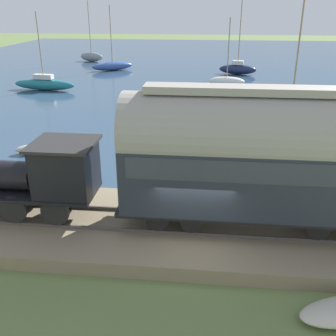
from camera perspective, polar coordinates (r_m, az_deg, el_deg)
The scene contains 12 objects.
ground_plane at distance 13.94m, azimuth 3.72°, elevation -11.50°, with size 200.00×200.00×0.00m, color #607542.
harbor_water at distance 55.74m, azimuth 5.84°, elevation 14.63°, with size 80.00×80.00×0.01m.
rail_embankment at distance 14.43m, azimuth 3.88°, elevation -9.00°, with size 5.24×56.00×0.62m.
steam_locomotive at distance 14.84m, azimuth -19.11°, elevation -0.80°, with size 2.06×6.19×3.28m.
passenger_coach at distance 13.19m, azimuth 12.89°, elevation 1.96°, with size 2.57×9.27×4.87m.
sailboat_blue at distance 51.43m, azimuth -8.06°, elevation 14.48°, with size 3.96×5.19×7.65m.
sailboat_navy at distance 48.67m, azimuth 10.07°, elevation 14.03°, with size 1.96×4.50×9.54m.
sailboat_white at distance 41.07m, azimuth 8.52°, elevation 12.36°, with size 1.38×3.69×6.60m.
sailboat_teal at distance 40.75m, azimuth -17.53°, elevation 11.58°, with size 1.70×6.28×7.16m.
sailboat_gray at distance 60.20m, azimuth -11.05°, elevation 15.62°, with size 2.10×3.83×8.16m.
sailboat_yellow at distance 26.28m, azimuth 17.09°, elevation 5.62°, with size 3.81×4.92×9.05m.
rowboat_far_out at distance 23.42m, azimuth -17.98°, elevation 2.81°, with size 1.72×2.84×0.54m.
Camera 1 is at (-11.51, -0.33, 7.85)m, focal length 42.00 mm.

